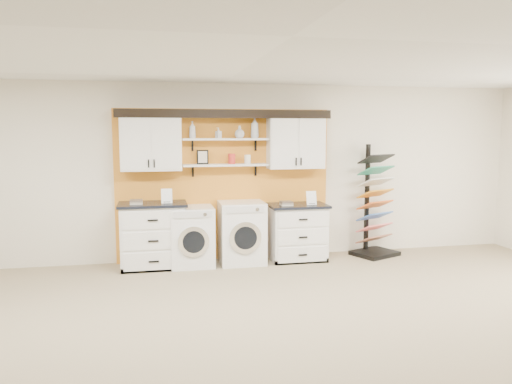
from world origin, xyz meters
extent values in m
plane|color=gray|center=(0.00, 0.00, 0.00)|extent=(10.00, 10.00, 0.00)
plane|color=white|center=(0.00, 0.00, 2.80)|extent=(10.00, 10.00, 0.00)
plane|color=#EDE3CD|center=(0.00, 4.00, 1.40)|extent=(10.00, 0.00, 10.00)
cube|color=orange|center=(0.00, 3.96, 1.20)|extent=(3.40, 0.07, 2.40)
cube|color=white|center=(-1.13, 3.80, 1.88)|extent=(0.90, 0.34, 0.84)
cube|color=white|center=(-1.35, 3.62, 1.88)|extent=(0.42, 0.01, 0.78)
cube|color=white|center=(-0.91, 3.62, 1.88)|extent=(0.42, 0.01, 0.78)
cube|color=white|center=(1.13, 3.80, 1.88)|extent=(0.90, 0.34, 0.84)
cube|color=white|center=(0.91, 3.62, 1.88)|extent=(0.42, 0.01, 0.78)
cube|color=white|center=(1.35, 3.62, 1.88)|extent=(0.42, 0.01, 0.78)
cube|color=white|center=(0.00, 3.80, 1.53)|extent=(1.32, 0.28, 0.03)
cube|color=white|center=(0.00, 3.80, 1.93)|extent=(1.32, 0.28, 0.03)
cube|color=black|center=(0.00, 3.82, 2.33)|extent=(3.30, 0.40, 0.10)
cube|color=black|center=(0.00, 3.63, 2.27)|extent=(3.30, 0.04, 0.04)
cube|color=black|center=(-0.35, 3.85, 1.66)|extent=(0.18, 0.02, 0.22)
cube|color=beige|center=(-0.35, 3.84, 1.66)|extent=(0.14, 0.01, 0.18)
cylinder|color=red|center=(0.10, 3.80, 1.62)|extent=(0.11, 0.11, 0.16)
cylinder|color=silver|center=(0.35, 3.80, 1.61)|extent=(0.10, 0.10, 0.14)
cube|color=white|center=(-1.13, 3.65, 0.47)|extent=(0.95, 0.60, 0.95)
cube|color=black|center=(-1.13, 3.38, 0.04)|extent=(0.95, 0.06, 0.07)
cube|color=black|center=(-1.13, 3.65, 0.97)|extent=(1.01, 0.66, 0.04)
cube|color=white|center=(-1.13, 3.34, 0.78)|extent=(0.86, 0.02, 0.26)
cube|color=white|center=(-1.13, 3.34, 0.47)|extent=(0.86, 0.02, 0.26)
cube|color=white|center=(-1.13, 3.34, 0.17)|extent=(0.86, 0.02, 0.26)
cube|color=white|center=(1.13, 3.65, 0.43)|extent=(0.86, 0.60, 0.86)
cube|color=black|center=(1.13, 3.38, 0.03)|extent=(0.86, 0.06, 0.07)
cube|color=black|center=(1.13, 3.65, 0.88)|extent=(0.92, 0.66, 0.04)
cube|color=white|center=(1.13, 3.34, 0.71)|extent=(0.79, 0.02, 0.24)
cube|color=white|center=(1.13, 3.34, 0.43)|extent=(0.79, 0.02, 0.24)
cube|color=white|center=(1.13, 3.34, 0.15)|extent=(0.79, 0.02, 0.24)
cube|color=white|center=(-0.55, 3.65, 0.46)|extent=(0.65, 0.66, 0.91)
cube|color=silver|center=(-0.55, 3.31, 0.84)|extent=(0.56, 0.02, 0.10)
cylinder|color=silver|center=(-0.55, 3.31, 0.44)|extent=(0.46, 0.05, 0.46)
cylinder|color=black|center=(-0.55, 3.29, 0.44)|extent=(0.33, 0.03, 0.33)
cube|color=white|center=(0.22, 3.65, 0.48)|extent=(0.69, 0.66, 0.96)
cube|color=silver|center=(0.22, 3.31, 0.89)|extent=(0.59, 0.02, 0.10)
cylinder|color=silver|center=(0.22, 3.31, 0.47)|extent=(0.49, 0.05, 0.49)
cylinder|color=black|center=(0.22, 3.29, 0.47)|extent=(0.35, 0.03, 0.35)
cube|color=black|center=(2.47, 3.65, 0.03)|extent=(0.84, 0.78, 0.07)
cube|color=black|center=(2.39, 3.83, 0.95)|extent=(0.07, 0.07, 1.78)
cube|color=#9F5D42|center=(2.46, 3.67, 0.28)|extent=(0.64, 0.51, 0.16)
cube|color=#EB6A68|center=(2.46, 3.67, 0.47)|extent=(0.64, 0.51, 0.16)
cube|color=#335FB4|center=(2.46, 3.67, 0.66)|extent=(0.64, 0.51, 0.16)
cube|color=#DD5817|center=(2.46, 3.67, 0.85)|extent=(0.64, 0.51, 0.16)
cube|color=orange|center=(2.46, 3.67, 1.04)|extent=(0.64, 0.51, 0.16)
cube|color=silver|center=(2.46, 3.67, 1.23)|extent=(0.64, 0.51, 0.16)
cube|color=#268B68|center=(2.46, 3.67, 1.42)|extent=(0.64, 0.51, 0.16)
cube|color=black|center=(2.46, 3.67, 1.60)|extent=(0.64, 0.51, 0.16)
imported|color=silver|center=(-0.50, 3.80, 2.07)|extent=(0.12, 0.12, 0.26)
imported|color=silver|center=(-0.11, 3.80, 2.03)|extent=(0.10, 0.10, 0.16)
imported|color=silver|center=(0.23, 3.80, 2.04)|extent=(0.17, 0.17, 0.19)
imported|color=silver|center=(0.47, 3.80, 2.11)|extent=(0.18, 0.18, 0.32)
camera|label=1|loc=(-1.09, -3.90, 2.06)|focal=35.00mm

